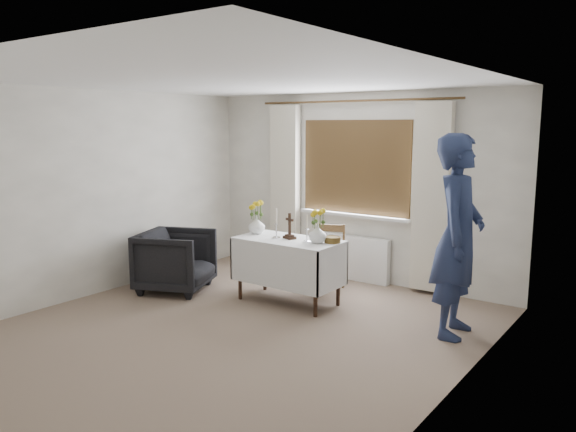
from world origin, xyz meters
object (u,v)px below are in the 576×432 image
object	(u,v)px
wooden_cross	(290,226)
flower_vase_right	(317,234)
altar_table	(288,271)
flower_vase_left	(257,225)
wooden_chair	(328,259)
armchair	(176,261)
person	(458,236)

from	to	relation	value
wooden_cross	flower_vase_right	distance (m)	0.40
altar_table	flower_vase_right	world-z (taller)	flower_vase_right
altar_table	flower_vase_left	world-z (taller)	flower_vase_left
altar_table	wooden_chair	distance (m)	0.70
altar_table	flower_vase_right	bearing A→B (deg)	2.40
flower_vase_left	wooden_chair	bearing A→B (deg)	44.74
flower_vase_right	wooden_chair	bearing A→B (deg)	111.44
wooden_cross	flower_vase_left	xyz separation A→B (m)	(-0.51, 0.02, -0.05)
armchair	flower_vase_left	world-z (taller)	flower_vase_left
wooden_cross	flower_vase_right	size ratio (longest dim) A/B	1.45
armchair	person	bearing A→B (deg)	-102.96
wooden_cross	armchair	bearing A→B (deg)	-142.19
person	altar_table	bearing A→B (deg)	87.07
person	wooden_cross	size ratio (longest dim) A/B	6.61
wooden_chair	flower_vase_right	bearing A→B (deg)	-89.93
altar_table	flower_vase_right	xyz separation A→B (m)	(0.39, 0.02, 0.49)
flower_vase_left	flower_vase_right	bearing A→B (deg)	-1.97
person	wooden_cross	distance (m)	1.95
wooden_chair	flower_vase_left	bearing A→B (deg)	-156.64
altar_table	wooden_chair	world-z (taller)	wooden_chair
armchair	flower_vase_left	size ratio (longest dim) A/B	4.02
person	flower_vase_left	distance (m)	2.46
wooden_cross	flower_vase_left	size ratio (longest dim) A/B	1.44
wooden_cross	flower_vase_right	xyz separation A→B (m)	(0.40, -0.01, -0.05)
armchair	person	xyz separation A→B (m)	(3.38, 0.59, 0.62)
altar_table	armchair	size ratio (longest dim) A/B	1.47
armchair	wooden_cross	world-z (taller)	wooden_cross
wooden_chair	armchair	distance (m)	1.93
wooden_chair	armchair	xyz separation A→B (m)	(-1.57, -1.12, -0.03)
person	armchair	bearing A→B (deg)	92.47
flower_vase_left	person	bearing A→B (deg)	2.46
altar_table	person	bearing A→B (deg)	4.50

